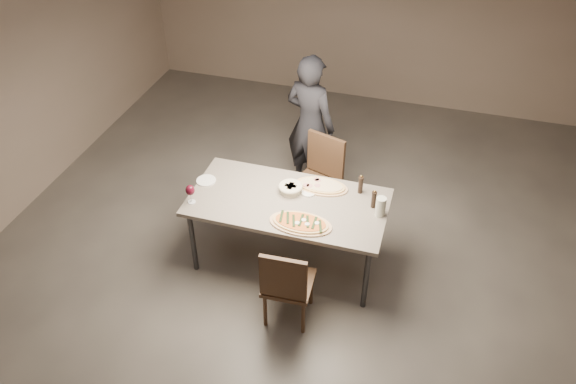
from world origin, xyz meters
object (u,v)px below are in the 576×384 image
(ham_pizza, at_px, (321,186))
(chair_far, at_px, (320,175))
(zucchini_pizza, at_px, (301,223))
(pepper_mill_left, at_px, (361,184))
(dining_table, at_px, (288,205))
(bread_basket, at_px, (291,188))
(chair_near, at_px, (286,283))
(diner, at_px, (310,125))
(carafe, at_px, (381,207))

(ham_pizza, height_order, chair_far, chair_far)
(zucchini_pizza, distance_m, pepper_mill_left, 0.72)
(dining_table, relative_size, bread_basket, 8.02)
(bread_basket, height_order, chair_near, chair_near)
(zucchini_pizza, bearing_deg, chair_far, 113.14)
(zucchini_pizza, relative_size, chair_near, 0.64)
(zucchini_pizza, distance_m, diner, 1.56)
(chair_near, bearing_deg, zucchini_pizza, 87.95)
(zucchini_pizza, distance_m, ham_pizza, 0.56)
(zucchini_pizza, distance_m, carafe, 0.71)
(pepper_mill_left, bearing_deg, diner, 127.78)
(dining_table, distance_m, chair_far, 0.79)
(chair_near, bearing_deg, ham_pizza, 85.09)
(dining_table, relative_size, ham_pizza, 3.58)
(chair_near, bearing_deg, dining_table, 102.73)
(pepper_mill_left, relative_size, chair_near, 0.22)
(dining_table, distance_m, pepper_mill_left, 0.69)
(chair_near, bearing_deg, carafe, 48.19)
(zucchini_pizza, bearing_deg, carafe, 45.49)
(pepper_mill_left, distance_m, chair_near, 1.17)
(dining_table, distance_m, chair_near, 0.79)
(bread_basket, relative_size, carafe, 1.21)
(pepper_mill_left, bearing_deg, bread_basket, -163.89)
(dining_table, bearing_deg, ham_pizza, 49.33)
(diner, bearing_deg, carafe, 146.61)
(pepper_mill_left, relative_size, diner, 0.12)
(chair_near, bearing_deg, bread_basket, 101.37)
(pepper_mill_left, distance_m, chair_far, 0.74)
(dining_table, xyz_separation_m, ham_pizza, (0.24, 0.28, 0.07))
(zucchini_pizza, xyz_separation_m, ham_pizza, (0.04, 0.56, -0.00))
(dining_table, bearing_deg, chair_near, -74.46)
(zucchini_pizza, xyz_separation_m, pepper_mill_left, (0.41, 0.59, 0.07))
(bread_basket, bearing_deg, ham_pizza, 30.77)
(dining_table, relative_size, diner, 1.12)
(zucchini_pizza, relative_size, carafe, 2.97)
(dining_table, height_order, ham_pizza, ham_pizza)
(ham_pizza, height_order, carafe, carafe)
(pepper_mill_left, distance_m, carafe, 0.35)
(ham_pizza, relative_size, chair_near, 0.58)
(ham_pizza, height_order, pepper_mill_left, pepper_mill_left)
(ham_pizza, xyz_separation_m, bread_basket, (-0.25, -0.15, 0.03))
(ham_pizza, bearing_deg, chair_far, 112.46)
(diner, bearing_deg, ham_pizza, 128.85)
(zucchini_pizza, height_order, pepper_mill_left, pepper_mill_left)
(ham_pizza, height_order, bread_basket, bread_basket)
(diner, bearing_deg, pepper_mill_left, 146.00)
(dining_table, bearing_deg, bread_basket, 96.14)
(diner, bearing_deg, dining_table, 113.84)
(dining_table, distance_m, bread_basket, 0.17)
(pepper_mill_left, bearing_deg, chair_near, -111.09)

